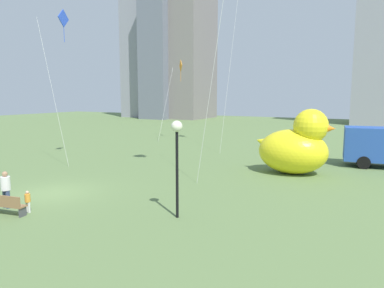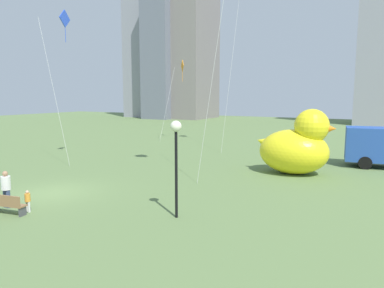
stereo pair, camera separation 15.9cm
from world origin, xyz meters
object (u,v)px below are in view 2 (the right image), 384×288
(person_child, at_px, (28,200))
(lamppost, at_px, (176,143))
(kite_orange, at_px, (181,69))
(person_adult, at_px, (6,187))
(park_bench, at_px, (6,204))
(giant_inflatable_duck, at_px, (297,146))
(kite_blue, at_px, (64,25))

(person_child, height_order, lamppost, lamppost)
(kite_orange, bearing_deg, person_child, -75.18)
(person_adult, distance_m, person_child, 1.49)
(park_bench, relative_size, kite_orange, 0.20)
(giant_inflatable_duck, bearing_deg, park_bench, -123.13)
(kite_blue, bearing_deg, park_bench, -55.12)
(park_bench, bearing_deg, kite_orange, 103.32)
(person_child, distance_m, kite_orange, 26.86)
(kite_blue, bearing_deg, person_adult, -57.02)
(person_child, bearing_deg, person_adult, -179.26)
(person_adult, xyz_separation_m, giant_inflatable_duck, (10.14, 13.50, 0.88))
(kite_orange, bearing_deg, giant_inflatable_duck, -36.81)
(person_adult, distance_m, giant_inflatable_duck, 16.91)
(person_adult, relative_size, lamppost, 0.42)
(park_bench, bearing_deg, person_adult, 144.41)
(park_bench, height_order, lamppost, lamppost)
(park_bench, relative_size, lamppost, 0.44)
(kite_blue, bearing_deg, person_child, -51.22)
(giant_inflatable_duck, xyz_separation_m, kite_blue, (-16.25, -4.09, 8.43))
(park_bench, xyz_separation_m, person_adult, (-0.91, 0.65, 0.46))
(person_child, xyz_separation_m, kite_blue, (-7.55, 9.39, 9.71))
(person_adult, bearing_deg, lamppost, 18.55)
(park_bench, bearing_deg, lamppost, 25.56)
(giant_inflatable_duck, bearing_deg, person_child, -122.83)
(lamppost, height_order, kite_orange, kite_orange)
(person_child, bearing_deg, kite_orange, 104.82)
(park_bench, distance_m, kite_orange, 27.37)
(park_bench, bearing_deg, person_child, 51.22)
(person_adult, height_order, kite_blue, kite_blue)
(kite_blue, relative_size, kite_orange, 1.26)
(person_adult, xyz_separation_m, lamppost, (7.58, 2.54, 2.24))
(giant_inflatable_duck, bearing_deg, kite_orange, 143.19)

